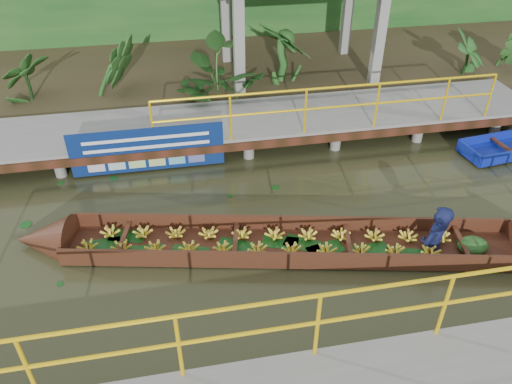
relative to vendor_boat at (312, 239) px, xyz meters
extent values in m
plane|color=#2B2E17|center=(-1.52, 0.54, -0.24)|extent=(80.00, 80.00, 0.00)
cube|color=#34291A|center=(-1.52, 8.04, -0.01)|extent=(30.00, 8.00, 0.45)
cube|color=slate|center=(-1.52, 4.04, 0.26)|extent=(16.00, 2.00, 0.15)
cube|color=black|center=(-1.52, 3.04, 0.18)|extent=(16.00, 0.12, 0.18)
cylinder|color=yellow|center=(1.23, 3.09, 1.34)|extent=(7.50, 0.05, 0.05)
cylinder|color=yellow|center=(1.23, 3.09, 0.89)|extent=(7.50, 0.05, 0.05)
cylinder|color=yellow|center=(1.23, 3.09, 0.84)|extent=(0.05, 0.05, 1.00)
cylinder|color=slate|center=(-5.52, 3.24, -0.02)|extent=(0.24, 0.24, 0.55)
cylinder|color=slate|center=(-5.52, 4.84, -0.02)|extent=(0.24, 0.24, 0.55)
cylinder|color=slate|center=(-3.52, 3.24, -0.02)|extent=(0.24, 0.24, 0.55)
cylinder|color=slate|center=(-3.52, 4.84, -0.02)|extent=(0.24, 0.24, 0.55)
cylinder|color=slate|center=(-1.52, 3.24, -0.02)|extent=(0.24, 0.24, 0.55)
cylinder|color=slate|center=(-1.52, 4.84, -0.02)|extent=(0.24, 0.24, 0.55)
cylinder|color=slate|center=(0.48, 3.24, -0.02)|extent=(0.24, 0.24, 0.55)
cylinder|color=slate|center=(0.48, 4.84, -0.02)|extent=(0.24, 0.24, 0.55)
cylinder|color=slate|center=(2.48, 3.24, -0.02)|extent=(0.24, 0.24, 0.55)
cylinder|color=slate|center=(2.48, 4.84, -0.02)|extent=(0.24, 0.24, 0.55)
cylinder|color=slate|center=(4.48, 3.24, -0.02)|extent=(0.24, 0.24, 0.55)
cylinder|color=slate|center=(4.48, 4.84, -0.02)|extent=(0.24, 0.24, 0.55)
cylinder|color=slate|center=(-1.52, 3.24, -0.02)|extent=(0.24, 0.24, 0.55)
cylinder|color=yellow|center=(-0.52, -2.51, 1.41)|extent=(10.00, 0.05, 0.05)
cylinder|color=yellow|center=(-0.52, -2.51, 0.96)|extent=(10.00, 0.05, 0.05)
cylinder|color=yellow|center=(-0.52, -2.51, 0.91)|extent=(0.05, 0.05, 1.00)
cube|color=slate|center=(-0.32, 5.64, 1.36)|extent=(0.25, 0.25, 2.80)
cube|color=slate|center=(3.28, 5.64, 1.36)|extent=(0.25, 0.25, 2.80)
cube|color=slate|center=(-0.32, 8.04, 1.36)|extent=(0.25, 0.25, 2.80)
cube|color=slate|center=(3.28, 8.04, 1.36)|extent=(0.25, 0.25, 2.80)
cube|color=#3B1D10|center=(-0.33, 0.07, -0.18)|extent=(7.70, 2.53, 0.06)
cube|color=#3B1D10|center=(-0.24, 0.54, -0.05)|extent=(7.51, 1.65, 0.33)
cube|color=#3B1D10|center=(-0.43, -0.40, -0.05)|extent=(7.51, 1.65, 0.33)
cone|color=#3B1D10|center=(-4.50, 0.96, -0.10)|extent=(1.13, 1.10, 0.92)
ellipsoid|color=#164517|center=(2.66, -0.57, -0.09)|extent=(0.61, 0.52, 0.25)
imported|color=#0F1439|center=(2.01, -0.43, 0.70)|extent=(0.74, 0.67, 1.70)
cube|color=#0D1E99|center=(5.43, 2.75, -0.05)|extent=(2.61, 0.38, 0.26)
cube|color=#0D1E99|center=(4.18, 2.19, -0.05)|extent=(0.15, 0.79, 0.26)
cube|color=black|center=(5.05, 2.30, -0.01)|extent=(0.19, 0.79, 0.04)
cube|color=navy|center=(-2.67, 3.02, 0.31)|extent=(3.14, 0.03, 0.98)
cube|color=white|center=(-2.67, 3.00, 0.58)|extent=(2.55, 0.01, 0.07)
cube|color=white|center=(-2.67, 3.00, 0.38)|extent=(2.55, 0.01, 0.07)
imported|color=#164517|center=(-5.52, 5.84, 0.90)|extent=(1.11, 1.11, 1.38)
imported|color=#164517|center=(-3.52, 5.84, 0.90)|extent=(1.11, 1.11, 1.38)
imported|color=#164517|center=(-1.02, 5.84, 0.90)|extent=(1.11, 1.11, 1.38)
imported|color=#164517|center=(0.98, 5.84, 0.90)|extent=(1.11, 1.11, 1.38)
imported|color=#164517|center=(5.98, 5.84, 0.90)|extent=(1.11, 1.11, 1.38)
camera|label=1|loc=(-2.13, -6.15, 5.52)|focal=35.00mm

